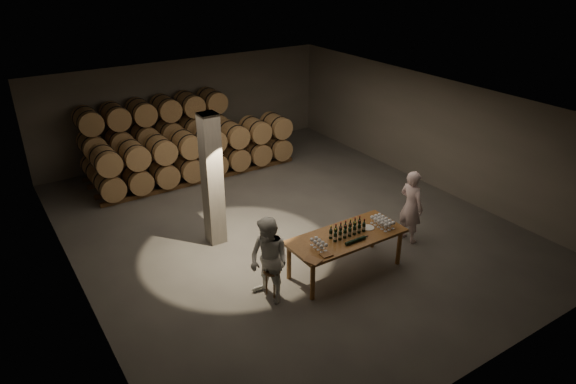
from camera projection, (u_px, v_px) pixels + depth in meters
room at (212, 181)px, 11.76m from camera, size 12.00×12.00×12.00m
tasting_table at (346, 239)px, 10.96m from camera, size 2.60×1.10×0.90m
barrel_stack_back at (156, 133)px, 15.93m from camera, size 4.70×0.95×2.31m
barrel_stack_front at (199, 153)px, 15.42m from camera, size 6.26×0.95×1.57m
bottle_cluster at (348, 230)px, 10.89m from camera, size 0.86×0.23×0.30m
lying_bottles at (356, 240)px, 10.65m from camera, size 0.60×0.08×0.08m
glass_cluster_left at (319, 243)px, 10.40m from camera, size 0.20×0.42×0.18m
glass_cluster_right at (383, 220)px, 11.22m from camera, size 0.31×0.53×0.19m
plate at (368, 228)px, 11.20m from camera, size 0.27×0.27×0.02m
notebook_near at (326, 255)px, 10.20m from camera, size 0.24×0.19×0.03m
notebook_corner at (313, 261)px, 10.01m from camera, size 0.34×0.38×0.03m
pen at (330, 255)px, 10.19m from camera, size 0.13×0.01×0.01m
stool at (272, 275)px, 10.32m from camera, size 0.36×0.36×0.59m
person_man at (411, 206)px, 12.11m from camera, size 0.47×0.68×1.81m
person_woman at (269, 261)px, 10.01m from camera, size 0.90×1.04×1.82m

